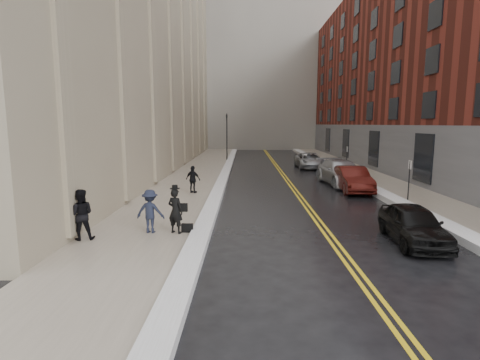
{
  "coord_description": "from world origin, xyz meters",
  "views": [
    {
      "loc": [
        -0.61,
        -11.26,
        4.08
      ],
      "look_at": [
        -0.83,
        5.27,
        1.6
      ],
      "focal_mm": 28.0,
      "sensor_mm": 36.0,
      "label": 1
    }
  ],
  "objects_px": {
    "pedestrian_a": "(81,215)",
    "pedestrian_b": "(150,211)",
    "car_silver_far": "(310,160)",
    "pedestrian_main": "(175,211)",
    "car_silver_near": "(341,172)",
    "pedestrian_c": "(193,179)",
    "car_maroon": "(352,179)",
    "car_black": "(413,224)"
  },
  "relations": [
    {
      "from": "car_black",
      "to": "pedestrian_c",
      "type": "xyz_separation_m",
      "value": [
        -8.79,
        8.58,
        0.27
      ]
    },
    {
      "from": "car_silver_far",
      "to": "pedestrian_main",
      "type": "relative_size",
      "value": 3.09
    },
    {
      "from": "pedestrian_main",
      "to": "pedestrian_b",
      "type": "bearing_deg",
      "value": 20.89
    },
    {
      "from": "car_maroon",
      "to": "pedestrian_main",
      "type": "bearing_deg",
      "value": -132.37
    },
    {
      "from": "car_silver_far",
      "to": "pedestrian_main",
      "type": "height_order",
      "value": "pedestrian_main"
    },
    {
      "from": "car_silver_far",
      "to": "pedestrian_a",
      "type": "relative_size",
      "value": 2.89
    },
    {
      "from": "car_silver_near",
      "to": "car_black",
      "type": "bearing_deg",
      "value": -98.96
    },
    {
      "from": "car_maroon",
      "to": "pedestrian_b",
      "type": "xyz_separation_m",
      "value": [
        -10.0,
        -9.44,
        0.19
      ]
    },
    {
      "from": "pedestrian_main",
      "to": "pedestrian_a",
      "type": "distance_m",
      "value": 3.19
    },
    {
      "from": "car_silver_near",
      "to": "pedestrian_a",
      "type": "height_order",
      "value": "pedestrian_a"
    },
    {
      "from": "pedestrian_b",
      "to": "pedestrian_c",
      "type": "relative_size",
      "value": 1.01
    },
    {
      "from": "car_black",
      "to": "pedestrian_b",
      "type": "relative_size",
      "value": 2.46
    },
    {
      "from": "car_maroon",
      "to": "pedestrian_main",
      "type": "distance_m",
      "value": 13.13
    },
    {
      "from": "car_silver_near",
      "to": "pedestrian_c",
      "type": "xyz_separation_m",
      "value": [
        -9.54,
        -4.12,
        0.11
      ]
    },
    {
      "from": "car_black",
      "to": "car_silver_near",
      "type": "xyz_separation_m",
      "value": [
        0.76,
        12.7,
        0.16
      ]
    },
    {
      "from": "car_maroon",
      "to": "car_silver_far",
      "type": "relative_size",
      "value": 0.91
    },
    {
      "from": "car_black",
      "to": "pedestrian_main",
      "type": "height_order",
      "value": "pedestrian_main"
    },
    {
      "from": "car_black",
      "to": "pedestrian_c",
      "type": "bearing_deg",
      "value": 139.58
    },
    {
      "from": "car_maroon",
      "to": "pedestrian_main",
      "type": "xyz_separation_m",
      "value": [
        -9.07,
        -9.49,
        0.21
      ]
    },
    {
      "from": "pedestrian_c",
      "to": "pedestrian_b",
      "type": "bearing_deg",
      "value": 111.04
    },
    {
      "from": "pedestrian_a",
      "to": "car_maroon",
      "type": "bearing_deg",
      "value": -155.99
    },
    {
      "from": "car_black",
      "to": "car_silver_far",
      "type": "bearing_deg",
      "value": 93.25
    },
    {
      "from": "car_silver_far",
      "to": "pedestrian_main",
      "type": "bearing_deg",
      "value": -112.49
    },
    {
      "from": "car_maroon",
      "to": "pedestrian_a",
      "type": "distance_m",
      "value": 15.94
    },
    {
      "from": "car_silver_near",
      "to": "pedestrian_main",
      "type": "bearing_deg",
      "value": -132.35
    },
    {
      "from": "car_silver_far",
      "to": "pedestrian_c",
      "type": "relative_size",
      "value": 3.23
    },
    {
      "from": "car_silver_far",
      "to": "car_maroon",
      "type": "bearing_deg",
      "value": -88.7
    },
    {
      "from": "car_silver_far",
      "to": "pedestrian_a",
      "type": "height_order",
      "value": "pedestrian_a"
    },
    {
      "from": "pedestrian_b",
      "to": "pedestrian_main",
      "type": "bearing_deg",
      "value": -177.65
    },
    {
      "from": "pedestrian_main",
      "to": "pedestrian_a",
      "type": "xyz_separation_m",
      "value": [
        -3.08,
        -0.82,
        0.06
      ]
    },
    {
      "from": "pedestrian_main",
      "to": "pedestrian_c",
      "type": "distance_m",
      "value": 8.02
    },
    {
      "from": "pedestrian_a",
      "to": "car_silver_near",
      "type": "bearing_deg",
      "value": -149.49
    },
    {
      "from": "car_silver_near",
      "to": "pedestrian_c",
      "type": "distance_m",
      "value": 10.4
    },
    {
      "from": "car_silver_far",
      "to": "car_black",
      "type": "bearing_deg",
      "value": -91.67
    },
    {
      "from": "car_silver_near",
      "to": "car_silver_far",
      "type": "distance_m",
      "value": 9.68
    },
    {
      "from": "car_black",
      "to": "pedestrian_b",
      "type": "xyz_separation_m",
      "value": [
        -9.25,
        0.63,
        0.28
      ]
    },
    {
      "from": "pedestrian_a",
      "to": "pedestrian_b",
      "type": "relative_size",
      "value": 1.1
    },
    {
      "from": "car_maroon",
      "to": "pedestrian_b",
      "type": "distance_m",
      "value": 13.75
    },
    {
      "from": "pedestrian_a",
      "to": "pedestrian_c",
      "type": "distance_m",
      "value": 9.21
    },
    {
      "from": "pedestrian_a",
      "to": "pedestrian_c",
      "type": "bearing_deg",
      "value": -122.79
    },
    {
      "from": "car_maroon",
      "to": "car_silver_near",
      "type": "height_order",
      "value": "car_silver_near"
    },
    {
      "from": "car_maroon",
      "to": "pedestrian_b",
      "type": "relative_size",
      "value": 2.89
    }
  ]
}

